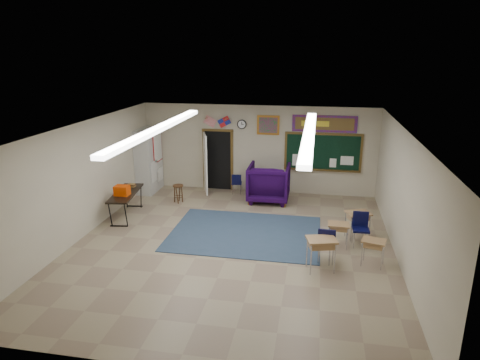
% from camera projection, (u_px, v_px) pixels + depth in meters
% --- Properties ---
extents(floor, '(9.00, 9.00, 0.00)m').
position_uv_depth(floor, '(232.00, 245.00, 10.86)').
color(floor, gray).
rests_on(floor, ground).
extents(back_wall, '(8.00, 0.04, 3.00)m').
position_uv_depth(back_wall, '(258.00, 149.00, 14.66)').
color(back_wall, '#C1B79C').
rests_on(back_wall, floor).
extents(front_wall, '(8.00, 0.04, 3.00)m').
position_uv_depth(front_wall, '(171.00, 285.00, 6.19)').
color(front_wall, '#C1B79C').
rests_on(front_wall, floor).
extents(left_wall, '(0.04, 9.00, 3.00)m').
position_uv_depth(left_wall, '(81.00, 181.00, 11.11)').
color(left_wall, '#C1B79C').
rests_on(left_wall, floor).
extents(right_wall, '(0.04, 9.00, 3.00)m').
position_uv_depth(right_wall, '(404.00, 199.00, 9.74)').
color(right_wall, '#C1B79C').
rests_on(right_wall, floor).
extents(ceiling, '(8.00, 9.00, 0.04)m').
position_uv_depth(ceiling, '(231.00, 129.00, 9.99)').
color(ceiling, silver).
rests_on(ceiling, back_wall).
extents(area_rug, '(4.00, 3.00, 0.02)m').
position_uv_depth(area_rug, '(245.00, 233.00, 11.58)').
color(area_rug, '#2D3D56').
rests_on(area_rug, floor).
extents(fluorescent_strips, '(3.86, 6.00, 0.10)m').
position_uv_depth(fluorescent_strips, '(231.00, 131.00, 10.00)').
color(fluorescent_strips, white).
rests_on(fluorescent_strips, ceiling).
extents(doorway, '(1.10, 0.89, 2.16)m').
position_uv_depth(doorway, '(214.00, 161.00, 14.91)').
color(doorway, black).
rests_on(doorway, back_wall).
extents(chalkboard, '(2.55, 0.14, 1.30)m').
position_uv_depth(chalkboard, '(323.00, 153.00, 14.26)').
color(chalkboard, brown).
rests_on(chalkboard, back_wall).
extents(bulletin_board, '(2.10, 0.05, 0.55)m').
position_uv_depth(bulletin_board, '(324.00, 124.00, 13.97)').
color(bulletin_board, '#A81D0E').
rests_on(bulletin_board, back_wall).
extents(framed_art_print, '(0.75, 0.05, 0.65)m').
position_uv_depth(framed_art_print, '(268.00, 125.00, 14.32)').
color(framed_art_print, '#A86720').
rests_on(framed_art_print, back_wall).
extents(wall_clock, '(0.32, 0.05, 0.32)m').
position_uv_depth(wall_clock, '(242.00, 124.00, 14.47)').
color(wall_clock, black).
rests_on(wall_clock, back_wall).
extents(wall_flags, '(1.16, 0.06, 0.70)m').
position_uv_depth(wall_flags, '(217.00, 120.00, 14.56)').
color(wall_flags, red).
rests_on(wall_flags, back_wall).
extents(storage_cabinet, '(0.59, 1.25, 2.20)m').
position_uv_depth(storage_cabinet, '(149.00, 160.00, 14.80)').
color(storage_cabinet, '#B8B7B2').
rests_on(storage_cabinet, floor).
extents(wingback_armchair, '(1.31, 1.35, 1.22)m').
position_uv_depth(wingback_armchair, '(269.00, 183.00, 13.94)').
color(wingback_armchair, black).
rests_on(wingback_armchair, floor).
extents(student_chair_reading, '(0.40, 0.40, 0.72)m').
position_uv_depth(student_chair_reading, '(237.00, 184.00, 14.70)').
color(student_chair_reading, black).
rests_on(student_chair_reading, floor).
extents(student_chair_desk_a, '(0.47, 0.47, 0.88)m').
position_uv_depth(student_chair_desk_a, '(327.00, 244.00, 9.93)').
color(student_chair_desk_a, black).
rests_on(student_chair_desk_a, floor).
extents(student_chair_desk_b, '(0.45, 0.45, 0.87)m').
position_uv_depth(student_chair_desk_b, '(361.00, 230.00, 10.71)').
color(student_chair_desk_b, black).
rests_on(student_chair_desk_b, floor).
extents(student_desk_front_left, '(0.53, 0.40, 0.63)m').
position_uv_depth(student_desk_front_left, '(338.00, 234.00, 10.69)').
color(student_desk_front_left, '#9F7A4A').
rests_on(student_desk_front_left, floor).
extents(student_desk_front_right, '(0.73, 0.64, 0.73)m').
position_uv_depth(student_desk_front_right, '(357.00, 224.00, 11.18)').
color(student_desk_front_right, '#9F7A4A').
rests_on(student_desk_front_right, floor).
extents(student_desk_back_left, '(0.74, 0.63, 0.77)m').
position_uv_depth(student_desk_back_left, '(321.00, 253.00, 9.53)').
color(student_desk_back_left, '#9F7A4A').
rests_on(student_desk_back_left, floor).
extents(student_desk_back_right, '(0.61, 0.52, 0.63)m').
position_uv_depth(student_desk_back_right, '(373.00, 251.00, 9.77)').
color(student_desk_back_right, '#9F7A4A').
rests_on(student_desk_back_right, floor).
extents(folding_table, '(0.85, 1.87, 1.03)m').
position_uv_depth(folding_table, '(126.00, 203.00, 12.66)').
color(folding_table, black).
rests_on(folding_table, floor).
extents(wooden_stool, '(0.33, 0.33, 0.59)m').
position_uv_depth(wooden_stool, '(178.00, 193.00, 13.86)').
color(wooden_stool, '#432A14').
rests_on(wooden_stool, floor).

